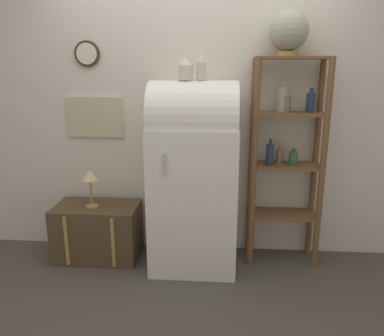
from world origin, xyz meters
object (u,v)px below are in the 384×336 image
(desk_lamp, at_px, (90,179))
(globe, at_px, (289,31))
(refrigerator, at_px, (194,174))
(vase_left, at_px, (186,70))
(vase_center, at_px, (201,67))
(suitcase_trunk, at_px, (98,231))

(desk_lamp, bearing_deg, globe, 4.70)
(refrigerator, bearing_deg, vase_left, -172.43)
(refrigerator, relative_size, vase_left, 9.02)
(refrigerator, height_order, globe, globe)
(vase_left, bearing_deg, desk_lamp, 178.74)
(globe, distance_m, vase_center, 0.74)
(globe, bearing_deg, vase_center, -167.85)
(globe, xyz_separation_m, vase_center, (-0.67, -0.14, -0.27))
(suitcase_trunk, distance_m, globe, 2.34)
(suitcase_trunk, height_order, vase_center, vase_center)
(globe, bearing_deg, refrigerator, -168.89)
(vase_left, relative_size, vase_center, 0.83)
(refrigerator, bearing_deg, globe, 11.11)
(refrigerator, xyz_separation_m, globe, (0.73, 0.14, 1.13))
(globe, xyz_separation_m, desk_lamp, (-1.62, -0.13, -1.19))
(vase_center, bearing_deg, vase_left, -176.64)
(suitcase_trunk, xyz_separation_m, vase_left, (0.81, -0.06, 1.41))
(globe, height_order, vase_left, globe)
(suitcase_trunk, bearing_deg, vase_left, -4.23)
(vase_left, xyz_separation_m, vase_center, (0.12, 0.01, 0.02))
(refrigerator, height_order, vase_left, vase_left)
(suitcase_trunk, relative_size, vase_center, 3.49)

